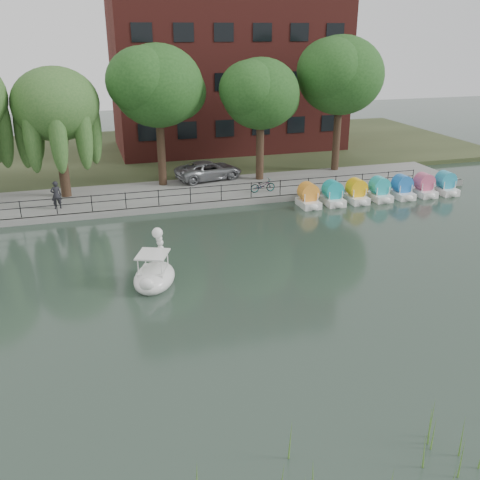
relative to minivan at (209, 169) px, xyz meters
name	(u,v)px	position (x,y,z in m)	size (l,w,h in m)	color
ground_plane	(256,305)	(-2.42, -18.38, -1.17)	(120.00, 120.00, 0.00)	#3C4F45
promenade	(183,194)	(-2.42, -2.38, -0.97)	(40.00, 6.00, 0.40)	gray
kerb	(191,207)	(-2.42, -5.33, -0.97)	(40.00, 0.25, 0.40)	gray
land_strip	(154,152)	(-2.42, 11.62, -0.99)	(60.00, 22.00, 0.36)	#47512D
railing	(190,191)	(-2.42, -5.13, -0.03)	(32.00, 0.05, 1.00)	black
apartment_building	(227,44)	(4.58, 11.59, 8.19)	(20.00, 10.07, 18.00)	#4C1E16
willow_mid	(55,105)	(-9.92, -1.38, 5.08)	(5.32, 5.32, 8.15)	#473323
broadleaf_center	(158,86)	(-3.42, -0.38, 5.89)	(6.00, 6.00, 9.25)	#473323
broadleaf_right	(261,94)	(3.58, -0.88, 5.21)	(5.40, 5.40, 8.32)	#473323
broadleaf_far	(341,76)	(10.08, 0.12, 6.23)	(6.30, 6.30, 9.71)	#473323
minivan	(209,169)	(0.00, 0.00, 0.00)	(5.55, 2.55, 1.54)	gray
bicycle	(263,185)	(2.69, -4.16, -0.27)	(1.72, 0.60, 1.00)	gray
pedestrian	(56,193)	(-10.42, -4.02, 0.22)	(0.71, 0.48, 1.98)	black
swan_boat	(154,273)	(-6.12, -15.21, -0.66)	(2.66, 3.21, 2.34)	white
pedal_boat_row	(380,191)	(9.97, -6.82, -0.57)	(11.35, 1.70, 1.40)	white
reed_bank	(444,442)	(-0.42, -27.88, -0.57)	(24.00, 2.40, 1.20)	#669938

